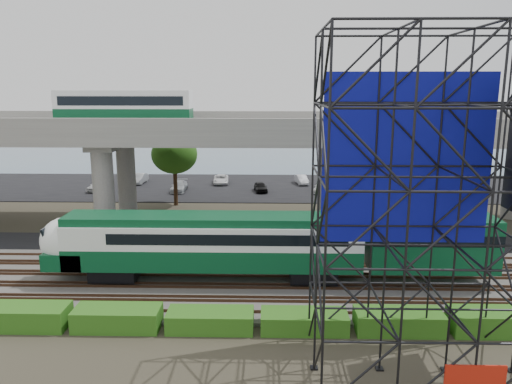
{
  "coord_description": "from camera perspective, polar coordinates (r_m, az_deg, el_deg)",
  "views": [
    {
      "loc": [
        4.03,
        -28.85,
        12.76
      ],
      "look_at": [
        3.19,
        6.0,
        5.34
      ],
      "focal_mm": 35.0,
      "sensor_mm": 36.0,
      "label": 1
    }
  ],
  "objects": [
    {
      "name": "ballast_bed",
      "position": [
        33.59,
        -5.71,
        -10.19
      ],
      "size": [
        90.0,
        12.0,
        0.2
      ],
      "primitive_type": "cube",
      "color": "slate",
      "rests_on": "ground"
    },
    {
      "name": "parked_cars",
      "position": [
        63.66,
        -1.64,
        1.07
      ],
      "size": [
        37.34,
        9.47,
        1.27
      ],
      "color": "silver",
      "rests_on": "parking_lot"
    },
    {
      "name": "service_road",
      "position": [
        41.55,
        -4.28,
        -5.85
      ],
      "size": [
        90.0,
        5.0,
        0.08
      ],
      "primitive_type": "cube",
      "color": "black",
      "rests_on": "ground"
    },
    {
      "name": "overpass",
      "position": [
        45.32,
        -4.57,
        6.22
      ],
      "size": [
        80.0,
        12.0,
        12.4
      ],
      "color": "#9E9B93",
      "rests_on": "ground"
    },
    {
      "name": "harbor_water",
      "position": [
        85.9,
        -1.32,
        3.48
      ],
      "size": [
        140.0,
        40.0,
        0.03
      ],
      "primitive_type": "cube",
      "color": "slate",
      "rests_on": "ground"
    },
    {
      "name": "scaffold_tower",
      "position": [
        22.54,
        18.61,
        -2.19
      ],
      "size": [
        9.36,
        6.36,
        15.0
      ],
      "color": "black",
      "rests_on": "ground"
    },
    {
      "name": "trees",
      "position": [
        46.41,
        -9.45,
        2.94
      ],
      "size": [
        40.94,
        16.94,
        7.69
      ],
      "color": "#382314",
      "rests_on": "ground"
    },
    {
      "name": "rail_tracks",
      "position": [
        33.52,
        -5.71,
        -9.91
      ],
      "size": [
        90.0,
        9.52,
        0.16
      ],
      "color": "#472D1E",
      "rests_on": "ballast_bed"
    },
    {
      "name": "ground",
      "position": [
        31.8,
        -6.15,
        -11.71
      ],
      "size": [
        140.0,
        140.0,
        0.0
      ],
      "primitive_type": "plane",
      "color": "#474233",
      "rests_on": "ground"
    },
    {
      "name": "parking_lot",
      "position": [
        64.25,
        -2.24,
        0.59
      ],
      "size": [
        90.0,
        18.0,
        0.08
      ],
      "primitive_type": "cube",
      "color": "black",
      "rests_on": "ground"
    },
    {
      "name": "commuter_train",
      "position": [
        32.42,
        -1.18,
        -5.73
      ],
      "size": [
        29.3,
        3.06,
        4.3
      ],
      "color": "black",
      "rests_on": "rail_tracks"
    },
    {
      "name": "suv",
      "position": [
        42.25,
        -7.27,
        -4.68
      ],
      "size": [
        4.85,
        3.65,
        1.22
      ],
      "primitive_type": "imported",
      "rotation": [
        0.0,
        0.0,
        1.15
      ],
      "color": "black",
      "rests_on": "service_road"
    },
    {
      "name": "hedge_strip",
      "position": [
        27.58,
        -5.22,
        -14.29
      ],
      "size": [
        34.6,
        1.8,
        1.2
      ],
      "color": "#2E6316",
      "rests_on": "ground"
    }
  ]
}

